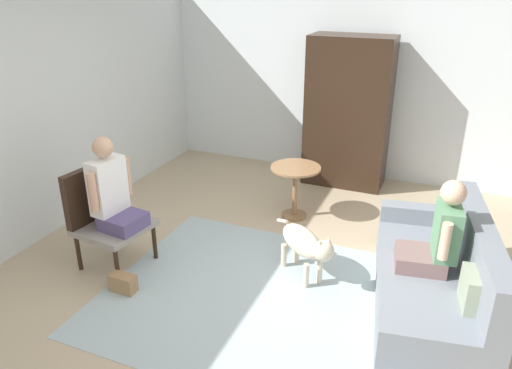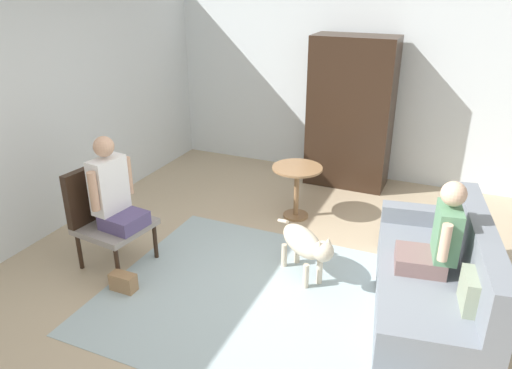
{
  "view_description": "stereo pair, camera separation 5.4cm",
  "coord_description": "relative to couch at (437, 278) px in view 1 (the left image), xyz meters",
  "views": [
    {
      "loc": [
        1.41,
        -3.55,
        2.7
      ],
      "look_at": [
        -0.11,
        0.09,
        0.99
      ],
      "focal_mm": 34.21,
      "sensor_mm": 36.0,
      "label": 1
    },
    {
      "loc": [
        1.46,
        -3.53,
        2.7
      ],
      "look_at": [
        -0.11,
        0.09,
        0.99
      ],
      "focal_mm": 34.21,
      "sensor_mm": 36.0,
      "label": 2
    }
  ],
  "objects": [
    {
      "name": "person_on_couch",
      "position": [
        -0.05,
        -0.03,
        0.43
      ],
      "size": [
        0.52,
        0.52,
        0.81
      ],
      "color": "#795D5B"
    },
    {
      "name": "ground_plane",
      "position": [
        -1.49,
        -0.31,
        -0.29
      ],
      "size": [
        7.52,
        7.52,
        0.0
      ],
      "primitive_type": "plane",
      "color": "tan"
    },
    {
      "name": "dog",
      "position": [
        -1.19,
        -0.01,
        0.08
      ],
      "size": [
        0.73,
        0.63,
        0.57
      ],
      "color": "beige",
      "rests_on": "ground"
    },
    {
      "name": "left_wall",
      "position": [
        -4.16,
        -0.01,
        0.99
      ],
      "size": [
        0.12,
        6.87,
        2.56
      ],
      "primitive_type": "cube",
      "color": "silver",
      "rests_on": "ground"
    },
    {
      "name": "person_on_armchair",
      "position": [
        -2.97,
        -0.51,
        0.52
      ],
      "size": [
        0.46,
        0.52,
        0.89
      ],
      "color": "#504472"
    },
    {
      "name": "armchair",
      "position": [
        -3.13,
        -0.49,
        0.27
      ],
      "size": [
        0.68,
        0.7,
        1.0
      ],
      "color": "black",
      "rests_on": "ground"
    },
    {
      "name": "round_end_table",
      "position": [
        -1.69,
        1.18,
        0.16
      ],
      "size": [
        0.59,
        0.59,
        0.64
      ],
      "color": "olive",
      "rests_on": "ground"
    },
    {
      "name": "armoire_cabinet",
      "position": [
        -1.4,
        2.47,
        0.71
      ],
      "size": [
        1.08,
        0.56,
        2.0
      ],
      "primitive_type": "cube",
      "color": "black",
      "rests_on": "ground"
    },
    {
      "name": "area_rug",
      "position": [
        -1.37,
        -0.47,
        -0.29
      ],
      "size": [
        2.94,
        2.34,
        0.01
      ],
      "primitive_type": "cube",
      "color": "#9EB2B7",
      "rests_on": "ground"
    },
    {
      "name": "back_wall",
      "position": [
        -1.49,
        2.88,
        0.99
      ],
      "size": [
        5.81,
        0.12,
        2.56
      ],
      "primitive_type": "cube",
      "color": "silver",
      "rests_on": "ground"
    },
    {
      "name": "couch",
      "position": [
        0.0,
        0.0,
        0.0
      ],
      "size": [
        1.16,
        2.0,
        0.85
      ],
      "color": "slate",
      "rests_on": "ground"
    },
    {
      "name": "handbag",
      "position": [
        -2.66,
        -0.88,
        -0.2
      ],
      "size": [
        0.24,
        0.12,
        0.17
      ],
      "primitive_type": "cube",
      "color": "#99724C",
      "rests_on": "ground"
    }
  ]
}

